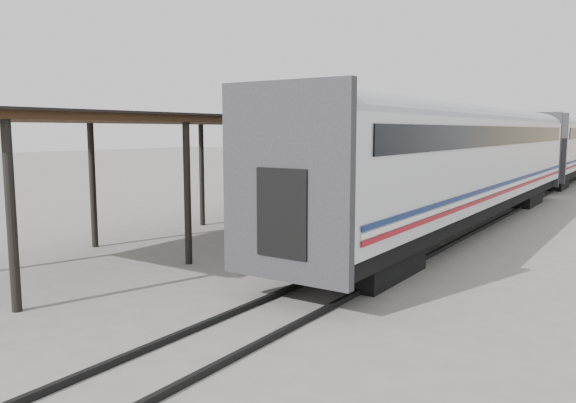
# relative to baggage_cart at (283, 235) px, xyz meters

# --- Properties ---
(ground) EXTENTS (160.00, 160.00, 0.00)m
(ground) POSITION_rel_baggage_cart_xyz_m (-0.33, -0.17, -0.65)
(ground) COLOR slate
(ground) RESTS_ON ground
(train) EXTENTS (3.45, 76.01, 4.01)m
(train) POSITION_rel_baggage_cart_xyz_m (2.86, 33.62, 2.04)
(train) COLOR silver
(train) RESTS_ON ground
(canopy) EXTENTS (4.90, 64.30, 4.15)m
(canopy) POSITION_rel_baggage_cart_xyz_m (-3.73, 23.83, 3.36)
(canopy) COLOR #422B19
(canopy) RESTS_ON ground
(rails) EXTENTS (1.54, 150.00, 0.12)m
(rails) POSITION_rel_baggage_cart_xyz_m (2.87, 33.83, -0.59)
(rails) COLOR black
(rails) RESTS_ON ground
(building_left) EXTENTS (12.00, 8.00, 6.00)m
(building_left) POSITION_rel_baggage_cart_xyz_m (-10.33, 81.83, 2.35)
(building_left) COLOR tan
(building_left) RESTS_ON ground
(baggage_cart) EXTENTS (1.95, 2.67, 0.86)m
(baggage_cart) POSITION_rel_baggage_cart_xyz_m (0.00, 0.00, 0.00)
(baggage_cart) COLOR brown
(baggage_cart) RESTS_ON ground
(suitcase_stack) EXTENTS (1.26, 1.41, 0.59)m
(suitcase_stack) POSITION_rel_baggage_cart_xyz_m (-0.17, 0.28, 0.41)
(suitcase_stack) COLOR #38383A
(suitcase_stack) RESTS_ON baggage_cart
(luggage_tug) EXTENTS (1.12, 1.67, 1.40)m
(luggage_tug) POSITION_rel_baggage_cart_xyz_m (-2.12, 19.04, -0.01)
(luggage_tug) COLOR maroon
(luggage_tug) RESTS_ON ground
(porter) EXTENTS (0.65, 0.79, 1.87)m
(porter) POSITION_rel_baggage_cart_xyz_m (0.25, -0.65, 1.15)
(porter) COLOR navy
(porter) RESTS_ON baggage_cart
(pedestrian) EXTENTS (1.05, 0.77, 1.65)m
(pedestrian) POSITION_rel_baggage_cart_xyz_m (-4.04, 16.64, 0.18)
(pedestrian) COLOR black
(pedestrian) RESTS_ON ground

